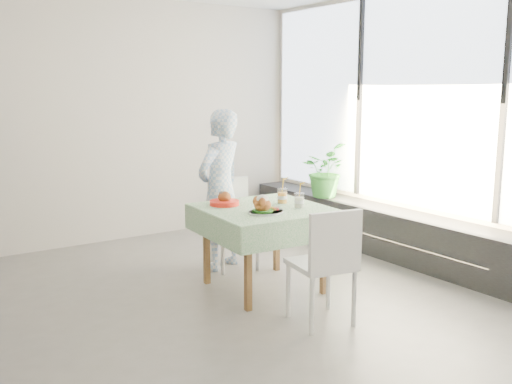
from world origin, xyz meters
TOP-DOWN VIEW (x-y plane):
  - floor at (0.00, 0.00)m, footprint 6.00×6.00m
  - wall_back at (0.00, 2.50)m, footprint 6.00×0.02m
  - wall_front at (0.00, -2.50)m, footprint 6.00×0.02m
  - wall_right at (3.00, 0.00)m, footprint 0.02×5.00m
  - window_pane at (2.97, 0.00)m, footprint 0.01×4.80m
  - window_ledge at (2.80, 0.00)m, footprint 0.40×4.80m
  - cafe_table at (1.09, 0.13)m, footprint 1.10×1.10m
  - chair_far at (1.20, 0.82)m, footprint 0.50×0.50m
  - chair_near at (1.03, -0.73)m, footprint 0.49×0.49m
  - diner at (1.09, 0.88)m, footprint 0.67×0.56m
  - main_dish at (0.95, -0.07)m, footprint 0.32×0.32m
  - juice_cup_orange at (1.34, 0.20)m, footprint 0.10×0.10m
  - juice_cup_lemonade at (1.35, -0.04)m, footprint 0.09×0.09m
  - second_dish at (0.86, 0.41)m, footprint 0.26×0.26m
  - potted_plant at (2.70, 1.21)m, footprint 0.76×0.76m

SIDE VIEW (x-z plane):
  - floor at x=0.00m, z-range 0.00..0.00m
  - window_ledge at x=2.80m, z-range 0.00..0.50m
  - chair_far at x=1.20m, z-range -0.17..0.72m
  - chair_near at x=1.03m, z-range -0.17..0.73m
  - cafe_table at x=1.09m, z-range 0.09..0.83m
  - second_dish at x=0.86m, z-range 0.72..0.84m
  - diner at x=1.09m, z-range 0.00..1.58m
  - main_dish at x=0.95m, z-range 0.71..0.88m
  - juice_cup_lemonade at x=1.35m, z-range 0.67..0.93m
  - juice_cup_orange at x=1.34m, z-range 0.67..0.94m
  - potted_plant at x=2.70m, z-range 0.50..1.14m
  - wall_back at x=0.00m, z-range 0.00..2.80m
  - wall_front at x=0.00m, z-range 0.00..2.80m
  - wall_right at x=3.00m, z-range 0.00..2.80m
  - window_pane at x=2.97m, z-range 0.56..2.74m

